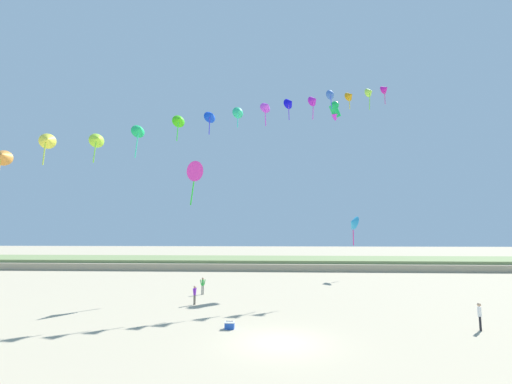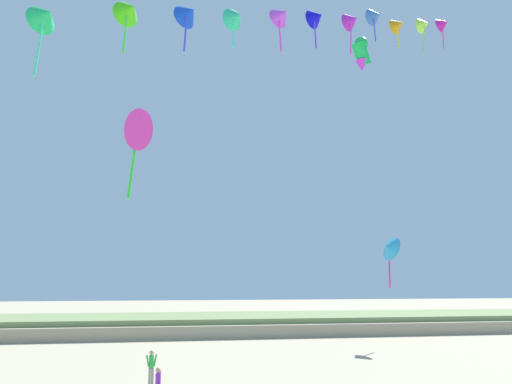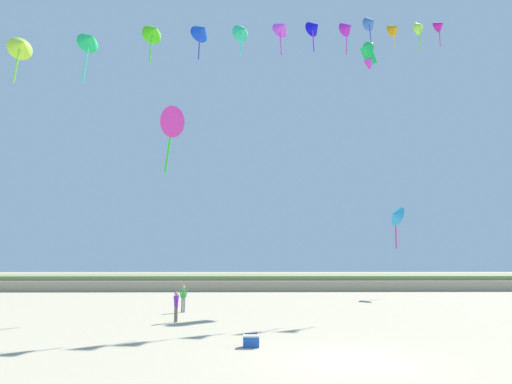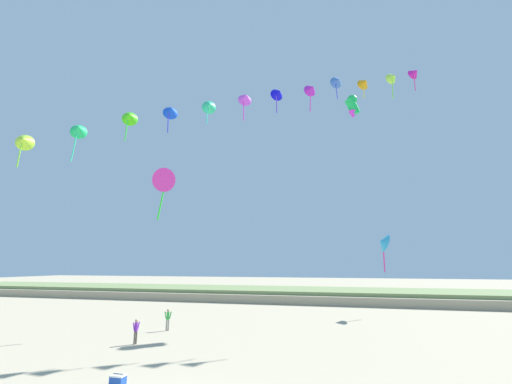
{
  "view_description": "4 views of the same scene",
  "coord_description": "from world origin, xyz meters",
  "px_view_note": "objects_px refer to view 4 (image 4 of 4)",
  "views": [
    {
      "loc": [
        -0.34,
        -18.84,
        5.79
      ],
      "look_at": [
        -1.81,
        11.13,
        9.29
      ],
      "focal_mm": 24.0,
      "sensor_mm": 36.0,
      "label": 1
    },
    {
      "loc": [
        -6.82,
        -11.81,
        4.62
      ],
      "look_at": [
        -2.86,
        9.86,
        8.23
      ],
      "focal_mm": 38.0,
      "sensor_mm": 36.0,
      "label": 2
    },
    {
      "loc": [
        -3.11,
        -14.2,
        2.95
      ],
      "look_at": [
        -2.64,
        10.64,
        6.76
      ],
      "focal_mm": 32.0,
      "sensor_mm": 36.0,
      "label": 3
    },
    {
      "loc": [
        6.37,
        -10.97,
        4.85
      ],
      "look_at": [
        0.06,
        13.11,
        10.13
      ],
      "focal_mm": 24.0,
      "sensor_mm": 36.0,
      "label": 4
    }
  ],
  "objects_px": {
    "large_kite_low_lead": "(163,180)",
    "large_kite_mid_trail": "(383,243)",
    "person_mid_center": "(168,318)",
    "beach_cooler": "(118,380)",
    "person_near_right": "(136,330)",
    "large_kite_high_solo": "(353,106)"
  },
  "relations": [
    {
      "from": "large_kite_low_lead",
      "to": "large_kite_mid_trail",
      "type": "bearing_deg",
      "value": 33.71
    },
    {
      "from": "large_kite_low_lead",
      "to": "person_mid_center",
      "type": "bearing_deg",
      "value": -2.13
    },
    {
      "from": "person_mid_center",
      "to": "beach_cooler",
      "type": "distance_m",
      "value": 11.87
    },
    {
      "from": "large_kite_low_lead",
      "to": "person_near_right",
      "type": "bearing_deg",
      "value": -72.68
    },
    {
      "from": "large_kite_high_solo",
      "to": "beach_cooler",
      "type": "height_order",
      "value": "large_kite_high_solo"
    },
    {
      "from": "person_near_right",
      "to": "large_kite_mid_trail",
      "type": "distance_m",
      "value": 24.16
    },
    {
      "from": "person_mid_center",
      "to": "large_kite_high_solo",
      "type": "bearing_deg",
      "value": 36.17
    },
    {
      "from": "person_mid_center",
      "to": "large_kite_low_lead",
      "type": "distance_m",
      "value": 10.83
    },
    {
      "from": "large_kite_mid_trail",
      "to": "beach_cooler",
      "type": "relative_size",
      "value": 6.73
    },
    {
      "from": "large_kite_mid_trail",
      "to": "beach_cooler",
      "type": "height_order",
      "value": "large_kite_mid_trail"
    },
    {
      "from": "person_mid_center",
      "to": "large_kite_mid_trail",
      "type": "height_order",
      "value": "large_kite_mid_trail"
    },
    {
      "from": "large_kite_mid_trail",
      "to": "large_kite_high_solo",
      "type": "height_order",
      "value": "large_kite_high_solo"
    },
    {
      "from": "large_kite_low_lead",
      "to": "beach_cooler",
      "type": "relative_size",
      "value": 7.63
    },
    {
      "from": "person_near_right",
      "to": "beach_cooler",
      "type": "xyz_separation_m",
      "value": [
        3.67,
        -6.68,
        -0.65
      ]
    },
    {
      "from": "person_near_right",
      "to": "large_kite_low_lead",
      "type": "bearing_deg",
      "value": 107.32
    },
    {
      "from": "person_near_right",
      "to": "person_mid_center",
      "type": "height_order",
      "value": "person_mid_center"
    },
    {
      "from": "large_kite_high_solo",
      "to": "person_mid_center",
      "type": "bearing_deg",
      "value": -143.83
    },
    {
      "from": "person_near_right",
      "to": "person_mid_center",
      "type": "distance_m",
      "value": 4.5
    },
    {
      "from": "large_kite_mid_trail",
      "to": "large_kite_high_solo",
      "type": "distance_m",
      "value": 14.63
    },
    {
      "from": "person_mid_center",
      "to": "large_kite_high_solo",
      "type": "relative_size",
      "value": 0.59
    },
    {
      "from": "large_kite_low_lead",
      "to": "large_kite_mid_trail",
      "type": "height_order",
      "value": "large_kite_low_lead"
    },
    {
      "from": "large_kite_mid_trail",
      "to": "large_kite_high_solo",
      "type": "xyz_separation_m",
      "value": [
        -2.12,
        -1.28,
        14.42
      ]
    }
  ]
}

